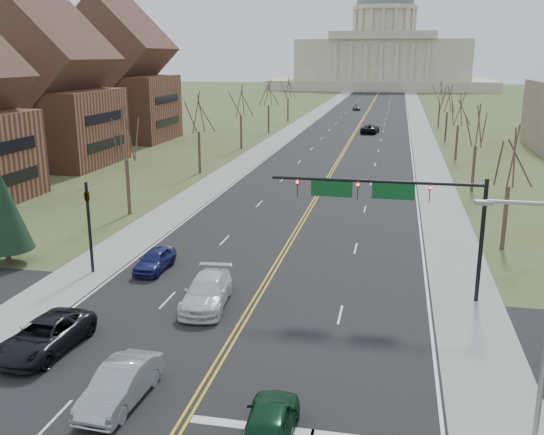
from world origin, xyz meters
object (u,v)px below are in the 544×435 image
at_px(signal_mast, 392,200).
at_px(car_nb_inner_lead, 270,423).
at_px(car_far_sb, 356,107).
at_px(signal_left, 89,217).
at_px(car_sb_inner_lead, 120,385).
at_px(car_sb_outer_lead, 45,336).
at_px(street_light, 542,311).
at_px(car_sb_outer_second, 155,260).
at_px(car_sb_inner_second, 207,292).
at_px(car_far_nb, 370,129).

height_order(signal_mast, car_nb_inner_lead, signal_mast).
bearing_deg(car_far_sb, signal_left, -100.94).
relative_size(car_sb_inner_lead, car_far_sb, 1.05).
relative_size(signal_left, car_sb_outer_lead, 1.07).
bearing_deg(car_sb_outer_lead, street_light, -3.48).
xyz_separation_m(signal_mast, street_light, (5.29, -13.50, -0.54)).
distance_m(signal_left, car_sb_inner_lead, 16.63).
xyz_separation_m(signal_mast, car_sb_outer_lead, (-15.86, -10.53, -4.97)).
distance_m(street_light, car_sb_outer_second, 25.49).
bearing_deg(car_sb_outer_second, car_nb_inner_lead, -54.44).
xyz_separation_m(car_nb_inner_lead, car_far_sb, (-6.61, 140.75, -0.01)).
bearing_deg(car_sb_outer_lead, signal_left, 110.82).
bearing_deg(street_light, car_sb_inner_second, 147.44).
bearing_deg(car_sb_inner_second, car_sb_inner_lead, -98.19).
height_order(signal_mast, street_light, street_light).
relative_size(car_nb_inner_lead, car_sb_outer_lead, 0.84).
xyz_separation_m(street_light, car_sb_inner_second, (-15.24, 9.73, -4.39)).
bearing_deg(car_sb_inner_lead, car_sb_outer_second, 110.09).
bearing_deg(signal_mast, signal_left, 180.00).
bearing_deg(car_nb_inner_lead, car_far_sb, -90.25).
height_order(car_sb_outer_lead, car_far_nb, car_far_nb).
xyz_separation_m(car_nb_inner_lead, car_sb_outer_second, (-11.18, 16.46, -0.08)).
height_order(signal_mast, car_far_nb, signal_mast).
height_order(car_nb_inner_lead, car_sb_outer_lead, car_nb_inner_lead).
bearing_deg(car_far_nb, car_far_sb, -76.29).
bearing_deg(street_light, car_nb_inner_lead, -168.81).
relative_size(car_sb_inner_second, car_far_nb, 0.96).
height_order(signal_left, car_sb_inner_lead, signal_left).
height_order(car_nb_inner_lead, car_sb_outer_second, car_nb_inner_lead).
distance_m(car_nb_inner_lead, car_sb_outer_lead, 12.88).
relative_size(car_nb_inner_lead, car_sb_outer_second, 1.12).
relative_size(signal_mast, car_sb_outer_second, 2.89).
height_order(car_sb_outer_lead, car_sb_outer_second, car_sb_outer_lead).
height_order(signal_mast, signal_left, signal_mast).
relative_size(car_sb_inner_second, car_sb_outer_second, 1.36).
distance_m(signal_mast, car_sb_inner_lead, 18.09).
relative_size(signal_left, car_nb_inner_lead, 1.28).
height_order(car_sb_inner_lead, car_sb_inner_second, car_sb_inner_second).
height_order(street_light, car_nb_inner_lead, street_light).
relative_size(car_sb_outer_second, car_far_nb, 0.71).
xyz_separation_m(car_far_nb, car_far_sb, (-5.80, 47.88, -0.04)).
bearing_deg(signal_mast, car_far_sb, 94.79).
xyz_separation_m(signal_left, car_sb_inner_lead, (8.56, -13.96, -2.90)).
distance_m(signal_mast, street_light, 14.51).
bearing_deg(car_far_nb, car_sb_inner_lead, 93.26).
distance_m(car_nb_inner_lead, car_sb_inner_second, 13.03).
bearing_deg(signal_left, car_sb_outer_second, 16.49).
xyz_separation_m(car_sb_inner_second, car_far_nb, (5.23, 81.32, -0.01)).
bearing_deg(car_sb_inner_lead, car_far_nb, 89.28).
bearing_deg(car_sb_outer_second, car_sb_inner_second, -42.35).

